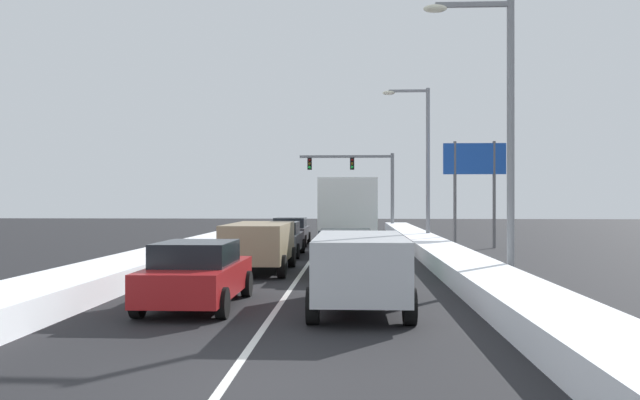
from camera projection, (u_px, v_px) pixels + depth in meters
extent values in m
plane|color=black|center=(309.00, 262.00, 25.72)|extent=(120.00, 120.00, 0.00)
cube|color=silver|center=(316.00, 253.00, 30.03)|extent=(0.14, 47.49, 0.01)
cube|color=white|center=(430.00, 247.00, 29.76)|extent=(1.75, 47.49, 0.62)
cube|color=white|center=(203.00, 246.00, 30.29)|extent=(2.15, 47.49, 0.62)
cube|color=#B7BABF|center=(360.00, 264.00, 14.46)|extent=(1.95, 4.90, 1.25)
cube|color=black|center=(362.00, 261.00, 12.05)|extent=(1.56, 0.06, 0.55)
cube|color=red|center=(320.00, 281.00, 12.10)|extent=(0.20, 0.08, 0.28)
cube|color=red|center=(404.00, 282.00, 12.02)|extent=(0.20, 0.08, 0.28)
cylinder|color=black|center=(321.00, 284.00, 16.20)|extent=(0.25, 0.74, 0.74)
cylinder|color=black|center=(398.00, 284.00, 16.11)|extent=(0.25, 0.74, 0.74)
cylinder|color=black|center=(313.00, 306.00, 12.81)|extent=(0.25, 0.74, 0.74)
cylinder|color=black|center=(410.00, 306.00, 12.71)|extent=(0.25, 0.74, 0.74)
cube|color=#1E5633|center=(345.00, 256.00, 21.07)|extent=(1.82, 4.50, 0.70)
cube|color=black|center=(345.00, 238.00, 20.92)|extent=(1.64, 2.20, 0.55)
cube|color=red|center=(321.00, 259.00, 18.91)|extent=(0.24, 0.08, 0.14)
cube|color=red|center=(368.00, 259.00, 18.84)|extent=(0.24, 0.08, 0.14)
cylinder|color=black|center=(320.00, 261.00, 22.66)|extent=(0.22, 0.66, 0.66)
cylinder|color=black|center=(371.00, 261.00, 22.57)|extent=(0.22, 0.66, 0.66)
cylinder|color=black|center=(315.00, 271.00, 19.57)|extent=(0.22, 0.66, 0.66)
cylinder|color=black|center=(374.00, 271.00, 19.48)|extent=(0.22, 0.66, 0.66)
cube|color=maroon|center=(348.00, 219.00, 31.27)|extent=(2.35, 2.20, 2.00)
cube|color=silver|center=(348.00, 210.00, 27.67)|extent=(2.35, 5.00, 2.60)
cylinder|color=black|center=(325.00, 241.00, 31.62)|extent=(0.28, 0.92, 0.92)
cylinder|color=black|center=(372.00, 241.00, 31.51)|extent=(0.28, 0.92, 0.92)
cylinder|color=black|center=(320.00, 249.00, 26.23)|extent=(0.28, 0.92, 0.92)
cylinder|color=black|center=(376.00, 250.00, 26.12)|extent=(0.28, 0.92, 0.92)
cube|color=black|center=(353.00, 225.00, 36.15)|extent=(1.95, 4.90, 1.25)
cube|color=black|center=(353.00, 222.00, 33.74)|extent=(1.56, 0.06, 0.55)
cube|color=red|center=(338.00, 229.00, 33.79)|extent=(0.20, 0.08, 0.28)
cube|color=red|center=(368.00, 229.00, 33.71)|extent=(0.20, 0.08, 0.28)
cylinder|color=black|center=(337.00, 236.00, 37.89)|extent=(0.25, 0.74, 0.74)
cylinder|color=black|center=(369.00, 236.00, 37.80)|extent=(0.25, 0.74, 0.74)
cylinder|color=black|center=(335.00, 239.00, 34.50)|extent=(0.25, 0.74, 0.74)
cylinder|color=black|center=(371.00, 239.00, 34.40)|extent=(0.25, 0.74, 0.74)
cube|color=maroon|center=(198.00, 279.00, 14.97)|extent=(1.82, 4.50, 0.70)
cube|color=black|center=(196.00, 254.00, 14.82)|extent=(1.64, 2.20, 0.55)
cube|color=red|center=(137.00, 286.00, 12.81)|extent=(0.24, 0.08, 0.14)
cube|color=red|center=(206.00, 287.00, 12.74)|extent=(0.24, 0.08, 0.14)
cylinder|color=black|center=(178.00, 283.00, 16.56)|extent=(0.22, 0.66, 0.66)
cylinder|color=black|center=(247.00, 284.00, 16.47)|extent=(0.22, 0.66, 0.66)
cylinder|color=black|center=(138.00, 302.00, 13.47)|extent=(0.22, 0.66, 0.66)
cylinder|color=black|center=(222.00, 303.00, 13.38)|extent=(0.22, 0.66, 0.66)
cube|color=#937F60|center=(260.00, 242.00, 22.11)|extent=(1.95, 4.90, 1.25)
cube|color=black|center=(248.00, 238.00, 19.71)|extent=(1.56, 0.06, 0.55)
cube|color=red|center=(223.00, 250.00, 19.76)|extent=(0.20, 0.08, 0.28)
cube|color=red|center=(274.00, 250.00, 19.68)|extent=(0.20, 0.08, 0.28)
cylinder|color=black|center=(240.00, 257.00, 23.86)|extent=(0.25, 0.74, 0.74)
cylinder|color=black|center=(292.00, 257.00, 23.76)|extent=(0.25, 0.74, 0.74)
cylinder|color=black|center=(222.00, 266.00, 20.46)|extent=(0.25, 0.74, 0.74)
cylinder|color=black|center=(282.00, 267.00, 20.37)|extent=(0.25, 0.74, 0.74)
cube|color=slate|center=(280.00, 242.00, 28.54)|extent=(1.82, 4.50, 0.70)
cube|color=black|center=(279.00, 228.00, 28.39)|extent=(1.64, 2.20, 0.55)
cube|color=red|center=(257.00, 242.00, 26.38)|extent=(0.24, 0.08, 0.14)
cube|color=red|center=(290.00, 242.00, 26.31)|extent=(0.24, 0.08, 0.14)
cylinder|color=black|center=(264.00, 246.00, 30.14)|extent=(0.22, 0.66, 0.66)
cylinder|color=black|center=(302.00, 246.00, 30.05)|extent=(0.22, 0.66, 0.66)
cylinder|color=black|center=(254.00, 251.00, 27.04)|extent=(0.22, 0.66, 0.66)
cylinder|color=black|center=(297.00, 251.00, 26.95)|extent=(0.22, 0.66, 0.66)
cube|color=#38383D|center=(291.00, 234.00, 35.39)|extent=(1.82, 4.50, 0.70)
cube|color=black|center=(290.00, 223.00, 35.24)|extent=(1.64, 2.20, 0.55)
cube|color=red|center=(273.00, 233.00, 33.22)|extent=(0.24, 0.08, 0.14)
cube|color=red|center=(300.00, 234.00, 33.16)|extent=(0.24, 0.08, 0.14)
cylinder|color=black|center=(278.00, 237.00, 36.98)|extent=(0.22, 0.66, 0.66)
cylinder|color=black|center=(309.00, 237.00, 36.89)|extent=(0.22, 0.66, 0.66)
cylinder|color=black|center=(271.00, 241.00, 33.88)|extent=(0.22, 0.66, 0.66)
cylinder|color=black|center=(305.00, 241.00, 33.79)|extent=(0.22, 0.66, 0.66)
cylinder|color=slate|center=(392.00, 192.00, 51.34)|extent=(0.28, 0.28, 6.20)
cube|color=slate|center=(346.00, 157.00, 51.53)|extent=(7.40, 0.20, 0.20)
cube|color=black|center=(352.00, 164.00, 51.50)|extent=(0.34, 0.34, 0.95)
sphere|color=#4C0A0A|center=(352.00, 160.00, 51.31)|extent=(0.22, 0.22, 0.22)
sphere|color=#593F0C|center=(352.00, 164.00, 51.31)|extent=(0.22, 0.22, 0.22)
sphere|color=green|center=(352.00, 167.00, 51.31)|extent=(0.22, 0.22, 0.22)
cube|color=black|center=(310.00, 164.00, 51.67)|extent=(0.34, 0.34, 0.95)
sphere|color=#4C0A0A|center=(309.00, 160.00, 51.48)|extent=(0.22, 0.22, 0.22)
sphere|color=#593F0C|center=(309.00, 164.00, 51.48)|extent=(0.22, 0.22, 0.22)
sphere|color=green|center=(309.00, 167.00, 51.48)|extent=(0.22, 0.22, 0.22)
cylinder|color=gray|center=(511.00, 142.00, 18.93)|extent=(0.22, 0.22, 8.37)
cube|color=gray|center=(473.00, 5.00, 18.99)|extent=(2.20, 0.14, 0.14)
ellipsoid|color=#EAE5C6|center=(435.00, 9.00, 19.04)|extent=(0.70, 0.36, 0.24)
cylinder|color=gray|center=(428.00, 166.00, 36.20)|extent=(0.22, 0.22, 8.75)
cube|color=gray|center=(408.00, 91.00, 36.25)|extent=(2.20, 0.14, 0.14)
ellipsoid|color=#EAE5C6|center=(389.00, 93.00, 36.31)|extent=(0.70, 0.36, 0.24)
cylinder|color=#59595B|center=(455.00, 195.00, 33.28)|extent=(0.16, 0.16, 5.50)
cylinder|color=#59595B|center=(494.00, 195.00, 33.18)|extent=(0.16, 0.16, 5.50)
cube|color=#1947A5|center=(475.00, 159.00, 33.23)|extent=(3.20, 0.12, 1.60)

